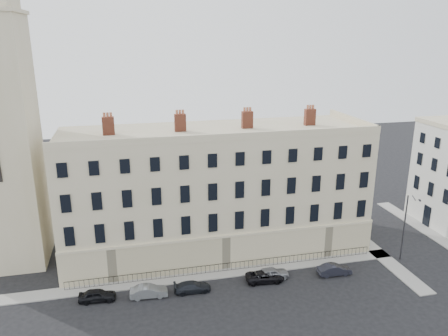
{
  "coord_description": "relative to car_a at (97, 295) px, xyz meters",
  "views": [
    {
      "loc": [
        -16.36,
        -37.22,
        25.58
      ],
      "look_at": [
        -5.3,
        10.0,
        10.83
      ],
      "focal_mm": 35.0,
      "sensor_mm": 36.0,
      "label": 1
    }
  ],
  "objects": [
    {
      "name": "car_c",
      "position": [
        9.55,
        -0.55,
        -0.07
      ],
      "size": [
        3.88,
        1.63,
        1.12
      ],
      "primitive_type": "imported",
      "rotation": [
        0.0,
        0.0,
        1.55
      ],
      "color": "black",
      "rests_on": "ground"
    },
    {
      "name": "terrace",
      "position": [
        14.08,
        9.16,
        6.87
      ],
      "size": [
        36.22,
        12.22,
        17.0
      ],
      "color": "#C1B690",
      "rests_on": "ground"
    },
    {
      "name": "car_e",
      "position": [
        18.4,
        -0.05,
        0.04
      ],
      "size": [
        3.99,
        1.83,
        1.33
      ],
      "primitive_type": "imported",
      "rotation": [
        0.0,
        0.0,
        1.64
      ],
      "color": "gray",
      "rests_on": "ground"
    },
    {
      "name": "car_b",
      "position": [
        5.08,
        -0.47,
        0.0
      ],
      "size": [
        3.88,
        1.52,
        1.26
      ],
      "primitive_type": "imported",
      "rotation": [
        0.0,
        0.0,
        1.52
      ],
      "color": "slate",
      "rests_on": "ground"
    },
    {
      "name": "streetlamp",
      "position": [
        34.86,
        0.52,
        3.87
      ],
      "size": [
        0.84,
        1.65,
        8.12
      ],
      "rotation": [
        0.0,
        0.0,
        -0.42
      ],
      "color": "#302F35",
      "rests_on": "ground"
    },
    {
      "name": "pavement_adjacent",
      "position": [
        43.05,
        7.2,
        -0.57
      ],
      "size": [
        2.0,
        20.0,
        0.12
      ],
      "primitive_type": "cube",
      "color": "gray",
      "rests_on": "ground"
    },
    {
      "name": "car_d",
      "position": [
        17.53,
        -0.37,
        -0.04
      ],
      "size": [
        4.31,
        2.23,
        1.16
      ],
      "primitive_type": "imported",
      "rotation": [
        0.0,
        0.0,
        1.5
      ],
      "color": "black",
      "rests_on": "ground"
    },
    {
      "name": "car_a",
      "position": [
        0.0,
        0.0,
        0.0
      ],
      "size": [
        3.76,
        1.71,
        1.25
      ],
      "primitive_type": "imported",
      "rotation": [
        0.0,
        0.0,
        1.51
      ],
      "color": "black",
      "rests_on": "ground"
    },
    {
      "name": "ground",
      "position": [
        20.05,
        -2.8,
        -0.63
      ],
      "size": [
        160.0,
        160.0,
        0.0
      ],
      "primitive_type": "plane",
      "color": "black",
      "rests_on": "ground"
    },
    {
      "name": "pavement_terrace",
      "position": [
        10.05,
        2.2,
        -0.57
      ],
      "size": [
        48.0,
        2.0,
        0.12
      ],
      "primitive_type": "cube",
      "color": "gray",
      "rests_on": "ground"
    },
    {
      "name": "car_f",
      "position": [
        25.51,
        -0.81,
        -0.0
      ],
      "size": [
        3.84,
        1.47,
        1.25
      ],
      "primitive_type": "imported",
      "rotation": [
        0.0,
        0.0,
        1.53
      ],
      "color": "black",
      "rests_on": "ground"
    },
    {
      "name": "pavement_east_return",
      "position": [
        33.05,
        5.2,
        -0.57
      ],
      "size": [
        2.0,
        24.0,
        0.12
      ],
      "primitive_type": "cube",
      "color": "gray",
      "rests_on": "ground"
    },
    {
      "name": "railings",
      "position": [
        14.05,
        2.6,
        -0.07
      ],
      "size": [
        35.0,
        0.04,
        0.96
      ],
      "color": "black",
      "rests_on": "ground"
    }
  ]
}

